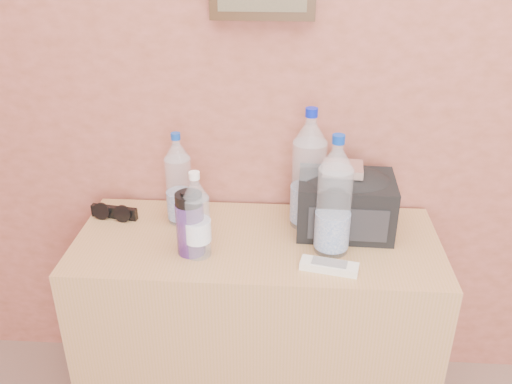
# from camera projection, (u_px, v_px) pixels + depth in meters

# --- Properties ---
(dresser) EXTENTS (1.09, 0.45, 0.68)m
(dresser) POSITION_uv_depth(u_px,v_px,m) (257.00, 328.00, 1.77)
(dresser) COLOR #A38152
(dresser) RESTS_ON ground
(pet_large_b) EXTENTS (0.08, 0.08, 0.29)m
(pet_large_b) POSITION_uv_depth(u_px,v_px,m) (179.00, 183.00, 1.66)
(pet_large_b) COLOR silver
(pet_large_b) RESTS_ON dresser
(pet_large_c) EXTENTS (0.10, 0.10, 0.38)m
(pet_large_c) POSITION_uv_depth(u_px,v_px,m) (309.00, 176.00, 1.62)
(pet_large_c) COLOR #CEECFF
(pet_large_c) RESTS_ON dresser
(pet_large_d) EXTENTS (0.10, 0.10, 0.35)m
(pet_large_d) POSITION_uv_depth(u_px,v_px,m) (334.00, 202.00, 1.49)
(pet_large_d) COLOR silver
(pet_large_d) RESTS_ON dresser
(pet_small) EXTENTS (0.07, 0.07, 0.26)m
(pet_small) POSITION_uv_depth(u_px,v_px,m) (197.00, 220.00, 1.49)
(pet_small) COLOR silver
(pet_small) RESTS_ON dresser
(nalgene_bottle) EXTENTS (0.08, 0.08, 0.19)m
(nalgene_bottle) POSITION_uv_depth(u_px,v_px,m) (190.00, 223.00, 1.51)
(nalgene_bottle) COLOR #582A8F
(nalgene_bottle) RESTS_ON dresser
(sunglasses) EXTENTS (0.16, 0.08, 0.04)m
(sunglasses) POSITION_uv_depth(u_px,v_px,m) (114.00, 212.00, 1.72)
(sunglasses) COLOR black
(sunglasses) RESTS_ON dresser
(ac_remote) EXTENTS (0.16, 0.08, 0.02)m
(ac_remote) POSITION_uv_depth(u_px,v_px,m) (329.00, 266.00, 1.47)
(ac_remote) COLOR silver
(ac_remote) RESTS_ON dresser
(toiletry_bag) EXTENTS (0.29, 0.21, 0.19)m
(toiletry_bag) POSITION_uv_depth(u_px,v_px,m) (346.00, 201.00, 1.63)
(toiletry_bag) COLOR black
(toiletry_bag) RESTS_ON dresser
(foil_packet) EXTENTS (0.12, 0.11, 0.02)m
(foil_packet) POSITION_uv_depth(u_px,v_px,m) (343.00, 169.00, 1.57)
(foil_packet) COLOR silver
(foil_packet) RESTS_ON toiletry_bag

